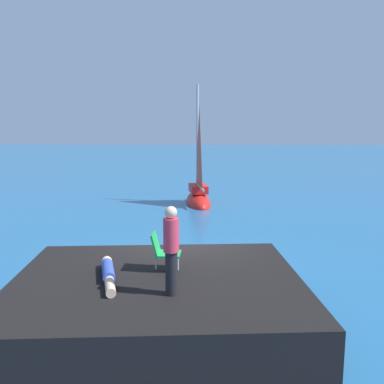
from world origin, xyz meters
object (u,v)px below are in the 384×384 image
(person_sunbather, at_px, (108,273))
(beach_chair, at_px, (162,250))
(person_standing, at_px, (171,248))
(sailboat_near, at_px, (198,197))

(person_sunbather, xyz_separation_m, beach_chair, (1.02, 0.56, 0.33))
(person_standing, bearing_deg, person_sunbather, -95.08)
(person_sunbather, xyz_separation_m, person_standing, (1.31, -0.71, 0.75))
(sailboat_near, relative_size, person_sunbather, 3.84)
(person_standing, bearing_deg, sailboat_near, -157.79)
(sailboat_near, distance_m, person_standing, 13.71)
(person_sunbather, height_order, beach_chair, beach_chair)
(beach_chair, bearing_deg, person_sunbather, -149.30)
(person_sunbather, distance_m, person_standing, 1.67)
(person_standing, xyz_separation_m, beach_chair, (-0.29, 1.27, -0.42))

